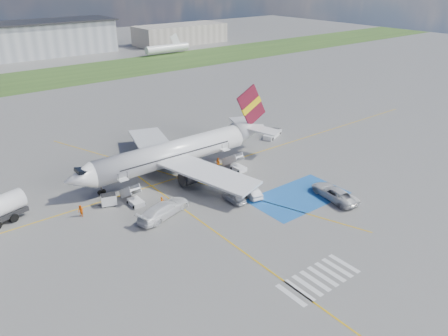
{
  "coord_description": "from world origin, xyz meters",
  "views": [
    {
      "loc": [
        -32.48,
        -41.04,
        29.65
      ],
      "look_at": [
        2.93,
        4.36,
        3.5
      ],
      "focal_mm": 35.0,
      "sensor_mm": 36.0,
      "label": 1
    }
  ],
  "objects": [
    {
      "name": "car_silver_a",
      "position": [
        1.78,
        0.55,
        0.67
      ],
      "size": [
        1.61,
        3.96,
        1.35
      ],
      "primitive_type": "imported",
      "rotation": [
        0.0,
        0.0,
        3.15
      ],
      "color": "silver",
      "rests_on": "ground"
    },
    {
      "name": "ground",
      "position": [
        0.0,
        0.0,
        0.0
      ],
      "size": [
        400.0,
        400.0,
        0.0
      ],
      "primitive_type": "plane",
      "color": "#60605E",
      "rests_on": "ground"
    },
    {
      "name": "airliner",
      "position": [
        1.51,
        14.0,
        3.39
      ],
      "size": [
        36.81,
        32.95,
        11.92
      ],
      "color": "silver",
      "rests_on": "ground"
    },
    {
      "name": "airstairs_fwd",
      "position": [
        -9.5,
        8.7,
        0.62
      ],
      "size": [
        1.9,
        5.2,
        3.6
      ],
      "color": "silver",
      "rests_on": "ground"
    },
    {
      "name": "car_silver_b",
      "position": [
        4.65,
        0.37,
        0.75
      ],
      "size": [
        2.44,
        4.75,
        1.49
      ],
      "primitive_type": "imported",
      "rotation": [
        0.0,
        0.0,
        2.94
      ],
      "color": "silver",
      "rests_on": "ground"
    },
    {
      "name": "van_white_b",
      "position": [
        -7.94,
        3.32,
        1.24
      ],
      "size": [
        6.83,
        4.35,
        2.49
      ],
      "primitive_type": "imported",
      "rotation": [
        0.0,
        0.0,
        1.87
      ],
      "color": "silver",
      "rests_on": "ground"
    },
    {
      "name": "airstairs_aft",
      "position": [
        9.0,
        8.7,
        0.62
      ],
      "size": [
        1.9,
        5.2,
        3.6
      ],
      "color": "silver",
      "rests_on": "ground"
    },
    {
      "name": "van_white_a",
      "position": [
        13.6,
        -7.42,
        1.13
      ],
      "size": [
        3.73,
        6.41,
        2.27
      ],
      "primitive_type": "imported",
      "rotation": [
        0.0,
        0.0,
        2.98
      ],
      "color": "silver",
      "rests_on": "ground"
    },
    {
      "name": "terminal_centre",
      "position": [
        20.0,
        135.0,
        6.0
      ],
      "size": [
        48.0,
        18.0,
        12.0
      ],
      "primitive_type": "cube",
      "color": "gray",
      "rests_on": "ground"
    },
    {
      "name": "taxiway_line_diag",
      "position": [
        0.0,
        12.0,
        0.01
      ],
      "size": [
        20.71,
        56.45,
        0.01
      ],
      "primitive_type": "cube",
      "rotation": [
        0.0,
        0.0,
        0.35
      ],
      "color": "gold",
      "rests_on": "ground"
    },
    {
      "name": "gpu_cart",
      "position": [
        -12.51,
        10.36,
        0.77
      ],
      "size": [
        2.33,
        1.85,
        1.7
      ],
      "rotation": [
        0.0,
        0.0,
        -0.32
      ],
      "color": "silver",
      "rests_on": "ground"
    },
    {
      "name": "terminal_east",
      "position": [
        75.0,
        128.0,
        4.0
      ],
      "size": [
        40.0,
        16.0,
        8.0
      ],
      "primitive_type": "cube",
      "color": "gray",
      "rests_on": "ground"
    },
    {
      "name": "crosswalk",
      "position": [
        -1.8,
        -18.0,
        0.01
      ],
      "size": [
        9.0,
        4.0,
        0.01
      ],
      "color": "silver",
      "rests_on": "ground"
    },
    {
      "name": "crew_nose",
      "position": [
        -16.71,
        9.77,
        0.83
      ],
      "size": [
        0.82,
        0.95,
        1.67
      ],
      "primitive_type": "imported",
      "rotation": [
        0.0,
        0.0,
        -1.31
      ],
      "color": "orange",
      "rests_on": "ground"
    },
    {
      "name": "taxiway_line_cross",
      "position": [
        -5.0,
        -10.0,
        0.01
      ],
      "size": [
        0.2,
        60.0,
        0.01
      ],
      "primitive_type": "cube",
      "color": "gold",
      "rests_on": "ground"
    },
    {
      "name": "staging_box",
      "position": [
        10.0,
        -4.0,
        0.01
      ],
      "size": [
        14.0,
        8.0,
        0.01
      ],
      "primitive_type": "cube",
      "color": "#1B58A7",
      "rests_on": "ground"
    },
    {
      "name": "grass_strip",
      "position": [
        0.0,
        95.0,
        0.01
      ],
      "size": [
        400.0,
        30.0,
        0.01
      ],
      "primitive_type": "cube",
      "color": "#2D4C1E",
      "rests_on": "ground"
    },
    {
      "name": "crew_aft",
      "position": [
        6.75,
        10.8,
        0.97
      ],
      "size": [
        0.52,
        1.16,
        1.94
      ],
      "primitive_type": "imported",
      "rotation": [
        0.0,
        0.0,
        1.53
      ],
      "color": "orange",
      "rests_on": "ground"
    },
    {
      "name": "taxiway_line_main",
      "position": [
        0.0,
        12.0,
        0.01
      ],
      "size": [
        120.0,
        0.2,
        0.01
      ],
      "primitive_type": "cube",
      "color": "gold",
      "rests_on": "ground"
    },
    {
      "name": "crew_fwd",
      "position": [
        -7.04,
        5.31,
        0.82
      ],
      "size": [
        0.66,
        0.51,
        1.63
      ],
      "primitive_type": "imported",
      "rotation": [
        0.0,
        0.0,
        0.21
      ],
      "color": "orange",
      "rests_on": "ground"
    },
    {
      "name": "belt_loader",
      "position": [
        24.28,
        16.35,
        0.44
      ],
      "size": [
        5.96,
        3.99,
        1.75
      ],
      "rotation": [
        0.0,
        0.0,
        0.44
      ],
      "color": "silver",
      "rests_on": "ground"
    }
  ]
}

